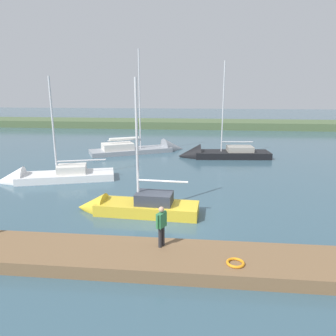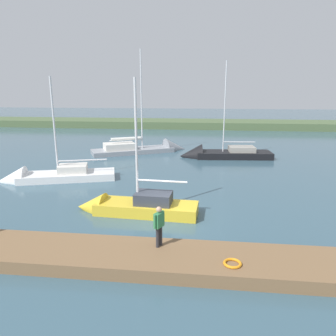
# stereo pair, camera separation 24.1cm
# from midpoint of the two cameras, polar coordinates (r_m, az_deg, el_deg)

# --- Properties ---
(ground_plane) EXTENTS (200.00, 200.00, 0.00)m
(ground_plane) POSITION_cam_midpoint_polar(r_m,az_deg,el_deg) (16.55, -1.20, -9.29)
(ground_plane) COLOR #385666
(far_shoreline) EXTENTS (180.00, 8.00, 2.40)m
(far_shoreline) POSITION_cam_midpoint_polar(r_m,az_deg,el_deg) (57.24, 3.92, 7.44)
(far_shoreline) COLOR #4C603D
(far_shoreline) RESTS_ON ground_plane
(dock_pier) EXTENTS (18.70, 2.54, 0.51)m
(dock_pier) POSITION_cam_midpoint_polar(r_m,az_deg,el_deg) (12.55, -3.74, -16.14)
(dock_pier) COLOR brown
(dock_pier) RESTS_ON ground_plane
(life_ring_buoy) EXTENTS (0.66, 0.66, 0.10)m
(life_ring_buoy) POSITION_cam_midpoint_polar(r_m,az_deg,el_deg) (11.88, 11.60, -16.59)
(life_ring_buoy) COLOR orange
(life_ring_buoy) RESTS_ON dock_pier
(sailboat_far_right) EXTENTS (8.72, 4.51, 8.53)m
(sailboat_far_right) POSITION_cam_midpoint_polar(r_m,az_deg,el_deg) (24.92, -21.51, -1.88)
(sailboat_far_right) COLOR white
(sailboat_far_right) RESTS_ON ground_plane
(sailboat_behind_pier) EXTENTS (6.83, 2.15, 7.91)m
(sailboat_behind_pier) POSITION_cam_midpoint_polar(r_m,az_deg,el_deg) (17.39, -7.25, -7.34)
(sailboat_behind_pier) COLOR gold
(sailboat_behind_pier) RESTS_ON ground_plane
(sailboat_mid_channel) EXTENTS (9.15, 3.15, 10.29)m
(sailboat_mid_channel) POSITION_cam_midpoint_polar(r_m,az_deg,el_deg) (31.53, 8.47, 2.27)
(sailboat_mid_channel) COLOR black
(sailboat_mid_channel) RESTS_ON ground_plane
(sailboat_inner_slip) EXTENTS (10.45, 7.11, 11.89)m
(sailboat_inner_slip) POSITION_cam_midpoint_polar(r_m,az_deg,el_deg) (34.25, -4.04, 3.21)
(sailboat_inner_slip) COLOR gray
(sailboat_inner_slip) RESTS_ON ground_plane
(person_on_dock) EXTENTS (0.40, 0.58, 1.67)m
(person_on_dock) POSITION_cam_midpoint_polar(r_m,az_deg,el_deg) (12.43, -1.77, -10.13)
(person_on_dock) COLOR #28282D
(person_on_dock) RESTS_ON dock_pier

